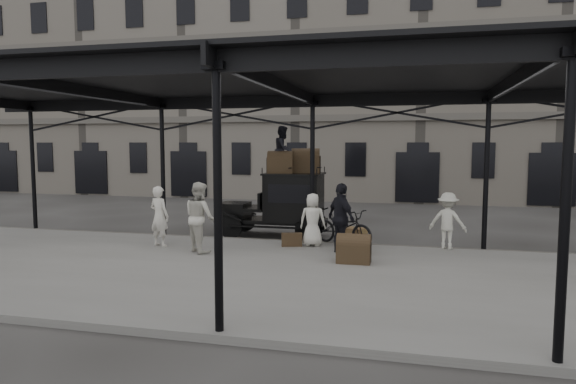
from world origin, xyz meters
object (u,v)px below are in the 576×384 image
(porter_official, at_px, (341,218))
(bicycle, at_px, (343,227))
(taxi, at_px, (285,202))
(steamer_trunk_platform, at_px, (354,251))
(steamer_trunk_roof_near, at_px, (281,164))
(porter_left, at_px, (159,216))

(porter_official, distance_m, bicycle, 1.23)
(taxi, height_order, porter_official, taxi)
(porter_official, height_order, steamer_trunk_platform, porter_official)
(steamer_trunk_roof_near, relative_size, steamer_trunk_platform, 0.99)
(porter_official, bearing_deg, porter_left, 51.66)
(porter_official, height_order, bicycle, porter_official)
(taxi, height_order, porter_left, taxi)
(porter_left, relative_size, steamer_trunk_roof_near, 2.12)
(taxi, bearing_deg, steamer_trunk_platform, -54.21)
(taxi, bearing_deg, steamer_trunk_roof_near, -108.07)
(bicycle, bearing_deg, taxi, 83.24)
(taxi, distance_m, steamer_trunk_platform, 4.78)
(porter_left, distance_m, bicycle, 5.43)
(taxi, height_order, bicycle, taxi)
(porter_left, xyz_separation_m, porter_official, (5.31, 0.30, 0.08))
(bicycle, bearing_deg, porter_left, 135.11)
(porter_official, bearing_deg, bicycle, -37.17)
(taxi, distance_m, steamer_trunk_roof_near, 1.31)
(steamer_trunk_platform, bearing_deg, porter_left, 172.55)
(porter_left, height_order, steamer_trunk_platform, porter_left)
(steamer_trunk_roof_near, bearing_deg, steamer_trunk_platform, -58.23)
(bicycle, relative_size, steamer_trunk_platform, 2.43)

